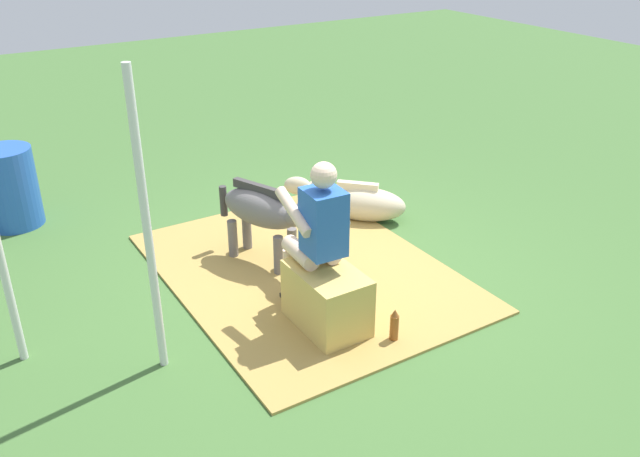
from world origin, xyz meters
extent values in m
plane|color=#426B33|center=(0.00, 0.00, 0.00)|extent=(24.00, 24.00, 0.00)
cube|color=#AD8C47|center=(0.14, 0.18, 0.01)|extent=(3.08, 2.33, 0.02)
cube|color=tan|center=(-0.71, 0.48, 0.26)|extent=(0.70, 0.45, 0.52)
cylinder|color=beige|center=(-0.45, 0.57, 0.59)|extent=(0.41, 0.16, 0.14)
cylinder|color=beige|center=(-0.25, 0.55, 0.26)|extent=(0.11, 0.11, 0.52)
cube|color=black|center=(-0.25, 0.55, 0.03)|extent=(0.23, 0.11, 0.06)
cylinder|color=beige|center=(-0.47, 0.37, 0.59)|extent=(0.41, 0.16, 0.14)
cylinder|color=beige|center=(-0.27, 0.35, 0.26)|extent=(0.11, 0.11, 0.52)
cube|color=black|center=(-0.27, 0.35, 0.03)|extent=(0.23, 0.11, 0.06)
cube|color=#2659B2|center=(-0.66, 0.48, 0.92)|extent=(0.32, 0.30, 0.52)
cylinder|color=beige|center=(-0.47, 0.63, 0.97)|extent=(0.50, 0.12, 0.26)
cylinder|color=beige|center=(-0.49, 0.31, 0.97)|extent=(0.50, 0.12, 0.26)
sphere|color=beige|center=(-0.66, 0.48, 1.30)|extent=(0.20, 0.20, 0.20)
ellipsoid|color=slate|center=(0.52, 0.42, 0.56)|extent=(0.90, 0.61, 0.34)
cylinder|color=slate|center=(0.30, 0.22, 0.20)|extent=(0.09, 0.09, 0.39)
cylinder|color=slate|center=(0.23, 0.40, 0.20)|extent=(0.09, 0.09, 0.39)
cylinder|color=slate|center=(0.82, 0.43, 0.20)|extent=(0.09, 0.09, 0.39)
cylinder|color=slate|center=(0.74, 0.61, 0.20)|extent=(0.09, 0.09, 0.39)
cylinder|color=slate|center=(0.06, 0.23, 0.66)|extent=(0.41, 0.30, 0.33)
ellipsoid|color=slate|center=(-0.11, 0.16, 0.82)|extent=(0.36, 0.27, 0.20)
cube|color=#3A3838|center=(0.52, 0.42, 0.75)|extent=(0.58, 0.28, 0.08)
cylinder|color=#3A3838|center=(0.96, 0.59, 0.51)|extent=(0.07, 0.07, 0.30)
ellipsoid|color=beige|center=(0.78, -0.95, 0.18)|extent=(0.91, 0.90, 0.36)
cube|color=beige|center=(1.17, -0.57, 0.05)|extent=(0.37, 0.37, 0.10)
cylinder|color=beige|center=(1.18, -0.55, 0.24)|extent=(0.33, 0.33, 0.30)
ellipsoid|color=beige|center=(1.31, -0.43, 0.32)|extent=(0.33, 0.32, 0.20)
cube|color=beige|center=(0.84, -0.89, 0.38)|extent=(0.37, 0.37, 0.08)
cylinder|color=brown|center=(-1.15, 0.14, 0.12)|extent=(0.07, 0.07, 0.23)
cone|color=brown|center=(-1.15, 0.14, 0.26)|extent=(0.06, 0.06, 0.06)
cylinder|color=blue|center=(2.64, 2.25, 0.42)|extent=(0.57, 0.57, 0.84)
cylinder|color=silver|center=(-0.48, 1.76, 1.11)|extent=(0.06, 0.06, 2.23)
camera|label=1|loc=(-4.50, 2.89, 3.10)|focal=37.57mm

